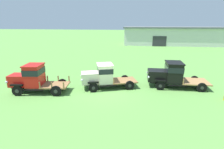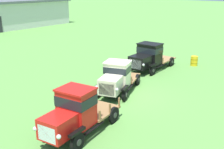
{
  "view_description": "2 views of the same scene",
  "coord_description": "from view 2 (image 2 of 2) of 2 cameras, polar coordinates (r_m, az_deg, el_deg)",
  "views": [
    {
      "loc": [
        2.43,
        -13.53,
        5.62
      ],
      "look_at": [
        0.34,
        1.65,
        1.0
      ],
      "focal_mm": 28.0,
      "sensor_mm": 36.0,
      "label": 1
    },
    {
      "loc": [
        -14.13,
        -9.5,
        6.81
      ],
      "look_at": [
        0.34,
        1.65,
        1.0
      ],
      "focal_mm": 45.0,
      "sensor_mm": 36.0,
      "label": 2
    }
  ],
  "objects": [
    {
      "name": "ground_plane",
      "position": [
        18.34,
        3.44,
        -4.19
      ],
      "size": [
        240.0,
        240.0,
        0.0
      ],
      "primitive_type": "plane",
      "color": "#5B9342"
    },
    {
      "name": "vintage_truck_second_in_line",
      "position": [
        18.11,
        0.93,
        -0.64
      ],
      "size": [
        5.12,
        3.07,
        2.17
      ],
      "color": "black",
      "rests_on": "ground"
    },
    {
      "name": "vintage_truck_midrow_center",
      "position": [
        23.46,
        7.38,
        3.63
      ],
      "size": [
        5.31,
        2.21,
        2.27
      ],
      "color": "black",
      "rests_on": "ground"
    },
    {
      "name": "oil_drum_beside_row",
      "position": [
        25.93,
        16.35,
        2.67
      ],
      "size": [
        0.64,
        0.64,
        0.85
      ],
      "color": "gold",
      "rests_on": "ground"
    },
    {
      "name": "farm_shed",
      "position": [
        50.07,
        -21.8,
        11.2
      ],
      "size": [
        24.6,
        7.85,
        4.47
      ],
      "color": "silver",
      "rests_on": "ground"
    },
    {
      "name": "vintage_truck_foreground_near",
      "position": [
        13.14,
        -7.69,
        -7.64
      ],
      "size": [
        4.93,
        2.35,
        2.35
      ],
      "color": "black",
      "rests_on": "ground"
    }
  ]
}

